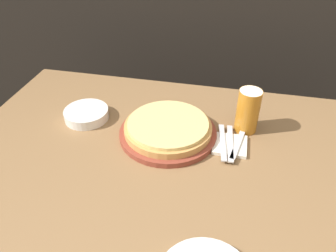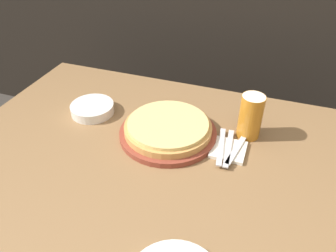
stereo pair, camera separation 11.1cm
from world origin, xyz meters
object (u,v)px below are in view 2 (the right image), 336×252
at_px(dinner_knife, 229,148).
at_px(side_bowl, 92,109).
at_px(beer_glass, 251,115).
at_px(fork, 221,146).
at_px(pizza_on_board, 168,129).
at_px(spoon, 236,149).

bearing_deg(dinner_knife, side_bowl, 174.41).
relative_size(beer_glass, side_bowl, 0.97).
height_order(beer_glass, fork, beer_glass).
height_order(pizza_on_board, spoon, pizza_on_board).
bearing_deg(dinner_knife, pizza_on_board, 176.16).
bearing_deg(pizza_on_board, spoon, -3.44).
height_order(pizza_on_board, beer_glass, beer_glass).
bearing_deg(beer_glass, spoon, -101.13).
relative_size(beer_glass, spoon, 0.97).
bearing_deg(dinner_knife, beer_glass, 66.70).
xyz_separation_m(side_bowl, dinner_knife, (0.53, -0.05, -0.00)).
distance_m(beer_glass, fork, 0.15).
bearing_deg(pizza_on_board, dinner_knife, -3.84).
height_order(beer_glass, side_bowl, beer_glass).
bearing_deg(beer_glass, dinner_knife, -113.30).
height_order(dinner_knife, spoon, same).
xyz_separation_m(beer_glass, spoon, (-0.02, -0.11, -0.07)).
relative_size(beer_glass, fork, 0.82).
distance_m(pizza_on_board, dinner_knife, 0.21).
bearing_deg(dinner_knife, fork, -180.00).
bearing_deg(beer_glass, pizza_on_board, -160.37).
relative_size(pizza_on_board, spoon, 2.07).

